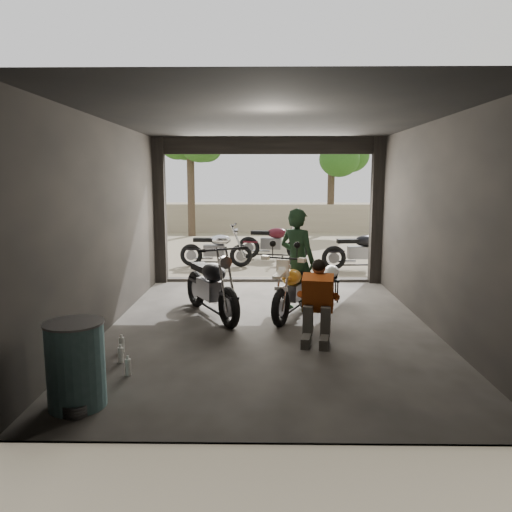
{
  "coord_description": "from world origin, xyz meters",
  "views": [
    {
      "loc": [
        -0.1,
        -7.59,
        2.34
      ],
      "look_at": [
        -0.22,
        0.6,
        1.05
      ],
      "focal_mm": 35.0,
      "sensor_mm": 36.0,
      "label": 1
    }
  ],
  "objects_px": {
    "outside_bike_b": "(273,238)",
    "stool": "(330,282)",
    "outside_bike_a": "(216,245)",
    "main_bike": "(294,285)",
    "helmet": "(332,272)",
    "oil_drum": "(76,366)",
    "left_bike": "(211,281)",
    "mechanic": "(317,304)",
    "rider": "(297,260)",
    "sign_post": "(443,207)",
    "outside_bike_c": "(361,247)"
  },
  "relations": [
    {
      "from": "sign_post",
      "to": "outside_bike_a",
      "type": "bearing_deg",
      "value": 165.62
    },
    {
      "from": "stool",
      "to": "helmet",
      "type": "xyz_separation_m",
      "value": [
        0.03,
        0.01,
        0.2
      ]
    },
    {
      "from": "outside_bike_a",
      "to": "outside_bike_b",
      "type": "bearing_deg",
      "value": -48.38
    },
    {
      "from": "outside_bike_b",
      "to": "stool",
      "type": "relative_size",
      "value": 4.01
    },
    {
      "from": "helmet",
      "to": "outside_bike_b",
      "type": "bearing_deg",
      "value": 86.68
    },
    {
      "from": "outside_bike_c",
      "to": "stool",
      "type": "xyz_separation_m",
      "value": [
        -1.23,
        -3.33,
        -0.22
      ]
    },
    {
      "from": "mechanic",
      "to": "sign_post",
      "type": "xyz_separation_m",
      "value": [
        2.87,
        3.3,
        1.17
      ]
    },
    {
      "from": "mechanic",
      "to": "sign_post",
      "type": "height_order",
      "value": "sign_post"
    },
    {
      "from": "left_bike",
      "to": "stool",
      "type": "relative_size",
      "value": 4.14
    },
    {
      "from": "main_bike",
      "to": "stool",
      "type": "bearing_deg",
      "value": 77.18
    },
    {
      "from": "outside_bike_b",
      "to": "mechanic",
      "type": "height_order",
      "value": "outside_bike_b"
    },
    {
      "from": "outside_bike_c",
      "to": "mechanic",
      "type": "bearing_deg",
      "value": 159.26
    },
    {
      "from": "main_bike",
      "to": "outside_bike_c",
      "type": "xyz_separation_m",
      "value": [
        1.98,
        4.38,
        0.03
      ]
    },
    {
      "from": "main_bike",
      "to": "oil_drum",
      "type": "bearing_deg",
      "value": -102.6
    },
    {
      "from": "left_bike",
      "to": "stool",
      "type": "distance_m",
      "value": 2.41
    },
    {
      "from": "oil_drum",
      "to": "sign_post",
      "type": "bearing_deg",
      "value": 44.15
    },
    {
      "from": "main_bike",
      "to": "outside_bike_c",
      "type": "bearing_deg",
      "value": 88.3
    },
    {
      "from": "left_bike",
      "to": "sign_post",
      "type": "relative_size",
      "value": 0.73
    },
    {
      "from": "outside_bike_c",
      "to": "rider",
      "type": "height_order",
      "value": "rider"
    },
    {
      "from": "left_bike",
      "to": "outside_bike_a",
      "type": "xyz_separation_m",
      "value": [
        -0.37,
        4.83,
        -0.06
      ]
    },
    {
      "from": "helmet",
      "to": "oil_drum",
      "type": "height_order",
      "value": "oil_drum"
    },
    {
      "from": "stool",
      "to": "left_bike",
      "type": "bearing_deg",
      "value": -153.21
    },
    {
      "from": "stool",
      "to": "oil_drum",
      "type": "bearing_deg",
      "value": -125.25
    },
    {
      "from": "rider",
      "to": "mechanic",
      "type": "distance_m",
      "value": 1.78
    },
    {
      "from": "outside_bike_a",
      "to": "helmet",
      "type": "bearing_deg",
      "value": -142.61
    },
    {
      "from": "main_bike",
      "to": "left_bike",
      "type": "xyz_separation_m",
      "value": [
        -1.39,
        -0.03,
        0.07
      ]
    },
    {
      "from": "outside_bike_a",
      "to": "main_bike",
      "type": "bearing_deg",
      "value": -156.59
    },
    {
      "from": "mechanic",
      "to": "helmet",
      "type": "bearing_deg",
      "value": 88.49
    },
    {
      "from": "rider",
      "to": "oil_drum",
      "type": "distance_m",
      "value": 4.57
    },
    {
      "from": "left_bike",
      "to": "rider",
      "type": "height_order",
      "value": "rider"
    },
    {
      "from": "outside_bike_a",
      "to": "mechanic",
      "type": "xyz_separation_m",
      "value": [
        2.01,
        -6.16,
        0.01
      ]
    },
    {
      "from": "outside_bike_b",
      "to": "rider",
      "type": "height_order",
      "value": "rider"
    },
    {
      "from": "rider",
      "to": "helmet",
      "type": "distance_m",
      "value": 1.02
    },
    {
      "from": "main_bike",
      "to": "helmet",
      "type": "distance_m",
      "value": 1.31
    },
    {
      "from": "rider",
      "to": "sign_post",
      "type": "relative_size",
      "value": 0.71
    },
    {
      "from": "helmet",
      "to": "mechanic",
      "type": "bearing_deg",
      "value": -117.31
    },
    {
      "from": "helmet",
      "to": "stool",
      "type": "bearing_deg",
      "value": 174.11
    },
    {
      "from": "outside_bike_b",
      "to": "sign_post",
      "type": "height_order",
      "value": "sign_post"
    },
    {
      "from": "outside_bike_a",
      "to": "sign_post",
      "type": "height_order",
      "value": "sign_post"
    },
    {
      "from": "outside_bike_b",
      "to": "helmet",
      "type": "xyz_separation_m",
      "value": [
        1.01,
        -4.96,
        -0.03
      ]
    },
    {
      "from": "stool",
      "to": "sign_post",
      "type": "bearing_deg",
      "value": 20.69
    },
    {
      "from": "rider",
      "to": "stool",
      "type": "bearing_deg",
      "value": -100.37
    },
    {
      "from": "outside_bike_b",
      "to": "helmet",
      "type": "bearing_deg",
      "value": -158.51
    },
    {
      "from": "helmet",
      "to": "oil_drum",
      "type": "relative_size",
      "value": 0.32
    },
    {
      "from": "outside_bike_c",
      "to": "sign_post",
      "type": "distance_m",
      "value": 2.92
    },
    {
      "from": "oil_drum",
      "to": "sign_post",
      "type": "distance_m",
      "value": 7.81
    },
    {
      "from": "outside_bike_a",
      "to": "sign_post",
      "type": "distance_m",
      "value": 5.77
    },
    {
      "from": "outside_bike_a",
      "to": "outside_bike_c",
      "type": "relative_size",
      "value": 0.96
    },
    {
      "from": "stool",
      "to": "helmet",
      "type": "bearing_deg",
      "value": 8.98
    },
    {
      "from": "outside_bike_b",
      "to": "rider",
      "type": "distance_m",
      "value": 5.65
    }
  ]
}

